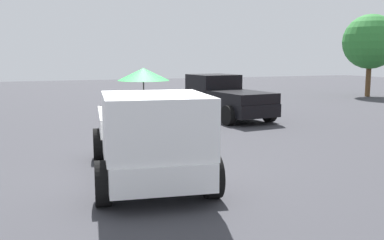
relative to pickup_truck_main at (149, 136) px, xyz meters
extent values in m
plane|color=#38383D|center=(-0.47, 0.06, -0.97)|extent=(80.00, 80.00, 0.00)
cylinder|color=black|center=(1.41, 0.78, -0.57)|extent=(0.83, 0.39, 0.80)
cylinder|color=black|center=(1.13, -1.16, -0.57)|extent=(0.83, 0.39, 0.80)
cylinder|color=black|center=(-2.06, 1.29, -0.57)|extent=(0.83, 0.39, 0.80)
cylinder|color=black|center=(-2.34, -0.65, -0.57)|extent=(0.83, 0.39, 0.80)
cube|color=white|center=(-0.47, 0.06, -0.40)|extent=(5.21, 2.50, 0.50)
cube|color=white|center=(0.92, -0.14, 0.39)|extent=(2.35, 2.14, 1.08)
cube|color=#4C606B|center=(1.91, -0.28, 0.59)|extent=(0.31, 1.71, 0.64)
cube|color=black|center=(-1.60, 0.23, -0.12)|extent=(3.04, 2.22, 0.06)
cube|color=white|center=(-1.47, 1.14, 0.11)|extent=(2.79, 0.50, 0.40)
cube|color=white|center=(-1.74, -0.68, 0.11)|extent=(2.79, 0.50, 0.40)
cube|color=white|center=(-2.94, 0.42, 0.11)|extent=(0.36, 1.84, 0.40)
ellipsoid|color=#472D19|center=(-0.75, 0.23, 0.17)|extent=(0.72, 0.41, 0.52)
sphere|color=#472D19|center=(-0.45, 0.18, 0.49)|extent=(0.32, 0.32, 0.28)
cone|color=#472D19|center=(-0.44, 0.26, 0.63)|extent=(0.10, 0.10, 0.12)
cone|color=#472D19|center=(-0.46, 0.10, 0.63)|extent=(0.10, 0.10, 0.12)
cylinder|color=black|center=(-1.08, 0.19, 0.52)|extent=(0.03, 0.03, 1.20)
cone|color=#19722D|center=(-1.08, 0.19, 1.22)|extent=(1.32, 1.32, 0.28)
cylinder|color=black|center=(-9.30, 4.47, -0.59)|extent=(0.78, 0.34, 0.76)
cylinder|color=black|center=(-9.50, 6.36, -0.59)|extent=(0.78, 0.34, 0.76)
cylinder|color=black|center=(-6.12, 4.80, -0.59)|extent=(0.78, 0.34, 0.76)
cylinder|color=black|center=(-6.32, 6.69, -0.59)|extent=(0.78, 0.34, 0.76)
cube|color=black|center=(-7.81, 5.58, -0.42)|extent=(4.96, 2.29, 0.50)
cube|color=black|center=(-9.00, 5.46, 0.33)|extent=(2.08, 1.99, 1.00)
cube|color=black|center=(-6.81, 5.69, 0.03)|extent=(2.87, 2.07, 0.40)
cylinder|color=brown|center=(-13.68, 18.54, 0.18)|extent=(0.32, 0.32, 2.30)
sphere|color=#2D7A33|center=(-13.68, 18.54, 2.55)|extent=(3.47, 3.47, 3.47)
camera|label=1|loc=(8.51, -2.38, 1.61)|focal=40.80mm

